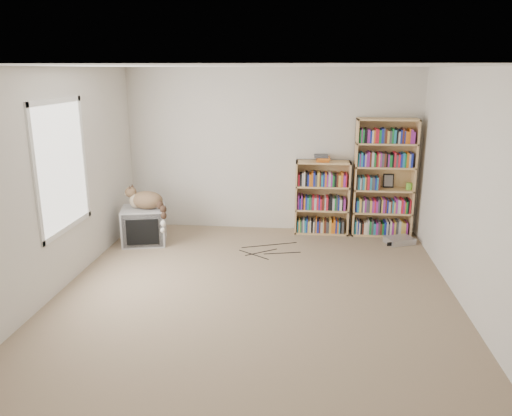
# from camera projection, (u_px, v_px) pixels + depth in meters

# --- Properties ---
(floor) EXTENTS (4.50, 5.00, 0.01)m
(floor) POSITION_uv_depth(u_px,v_px,m) (255.00, 295.00, 5.65)
(floor) COLOR gray
(floor) RESTS_ON ground
(wall_back) EXTENTS (4.50, 0.02, 2.50)m
(wall_back) POSITION_uv_depth(u_px,v_px,m) (272.00, 151.00, 7.71)
(wall_back) COLOR silver
(wall_back) RESTS_ON floor
(wall_front) EXTENTS (4.50, 0.02, 2.50)m
(wall_front) POSITION_uv_depth(u_px,v_px,m) (211.00, 285.00, 2.92)
(wall_front) COLOR silver
(wall_front) RESTS_ON floor
(wall_left) EXTENTS (0.02, 5.00, 2.50)m
(wall_left) POSITION_uv_depth(u_px,v_px,m) (54.00, 183.00, 5.53)
(wall_left) COLOR silver
(wall_left) RESTS_ON floor
(wall_right) EXTENTS (0.02, 5.00, 2.50)m
(wall_right) POSITION_uv_depth(u_px,v_px,m) (474.00, 193.00, 5.09)
(wall_right) COLOR silver
(wall_right) RESTS_ON floor
(ceiling) EXTENTS (4.50, 5.00, 0.02)m
(ceiling) POSITION_uv_depth(u_px,v_px,m) (255.00, 66.00, 4.98)
(ceiling) COLOR white
(ceiling) RESTS_ON wall_back
(window) EXTENTS (0.02, 1.22, 1.52)m
(window) POSITION_uv_depth(u_px,v_px,m) (62.00, 166.00, 5.68)
(window) COLOR white
(window) RESTS_ON wall_left
(crt_tv) EXTENTS (0.72, 0.68, 0.53)m
(crt_tv) POSITION_uv_depth(u_px,v_px,m) (144.00, 225.00, 7.29)
(crt_tv) COLOR #ABABAE
(crt_tv) RESTS_ON floor
(cat) EXTENTS (0.69, 0.52, 0.56)m
(cat) POSITION_uv_depth(u_px,v_px,m) (149.00, 203.00, 7.12)
(cat) COLOR #342215
(cat) RESTS_ON crt_tv
(bookcase_tall) EXTENTS (0.89, 0.30, 1.78)m
(bookcase_tall) POSITION_uv_depth(u_px,v_px,m) (384.00, 181.00, 7.51)
(bookcase_tall) COLOR tan
(bookcase_tall) RESTS_ON floor
(bookcase_short) EXTENTS (0.82, 0.30, 1.13)m
(bookcase_short) POSITION_uv_depth(u_px,v_px,m) (322.00, 200.00, 7.69)
(bookcase_short) COLOR tan
(bookcase_short) RESTS_ON floor
(book_stack) EXTENTS (0.22, 0.29, 0.09)m
(book_stack) POSITION_uv_depth(u_px,v_px,m) (322.00, 158.00, 7.51)
(book_stack) COLOR red
(book_stack) RESTS_ON bookcase_short
(green_mug) EXTENTS (0.09, 0.09, 0.10)m
(green_mug) POSITION_uv_depth(u_px,v_px,m) (409.00, 186.00, 7.48)
(green_mug) COLOR #6AC037
(green_mug) RESTS_ON bookcase_tall
(framed_print) EXTENTS (0.16, 0.05, 0.21)m
(framed_print) POSITION_uv_depth(u_px,v_px,m) (388.00, 181.00, 7.59)
(framed_print) COLOR black
(framed_print) RESTS_ON bookcase_tall
(dvd_player) EXTENTS (0.46, 0.41, 0.09)m
(dvd_player) POSITION_uv_depth(u_px,v_px,m) (399.00, 240.00, 7.32)
(dvd_player) COLOR #BBBBC0
(dvd_player) RESTS_ON floor
(wall_outlet) EXTENTS (0.01, 0.08, 0.13)m
(wall_outlet) POSITION_uv_depth(u_px,v_px,m) (123.00, 214.00, 7.65)
(wall_outlet) COLOR silver
(wall_outlet) RESTS_ON wall_left
(floor_cables) EXTENTS (1.20, 0.70, 0.01)m
(floor_cables) POSITION_uv_depth(u_px,v_px,m) (270.00, 252.00, 6.96)
(floor_cables) COLOR black
(floor_cables) RESTS_ON floor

